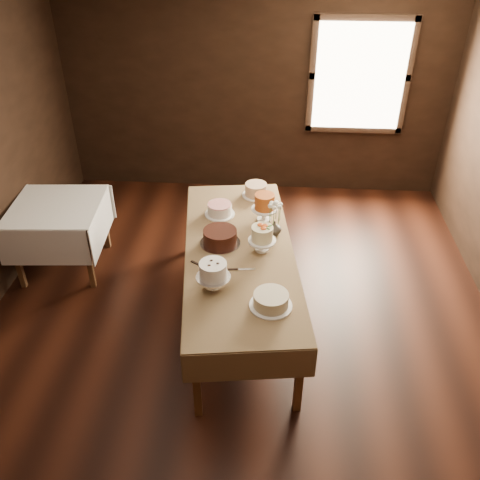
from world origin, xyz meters
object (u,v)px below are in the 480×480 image
display_table (239,255)px  cake_flowers (262,240)px  cake_server_c (231,229)px  cake_server_d (267,231)px  cake_server_e (205,268)px  cake_chocolate (220,237)px  cake_speckled (256,190)px  side_table (57,213)px  cake_caramel (264,209)px  cake_server_a (247,269)px  cake_lattice (220,210)px  flower_vase (274,228)px  cake_cream (271,301)px  cake_swirl (213,277)px

display_table → cake_flowers: 0.27m
cake_server_c → cake_server_d: (0.34, -0.02, 0.00)m
cake_flowers → cake_server_e: (-0.48, -0.31, -0.11)m
cake_chocolate → cake_speckled: bearing=72.8°
cake_speckled → cake_chocolate: cake_chocolate is taller
side_table → cake_caramel: size_ratio=3.30×
cake_flowers → cake_server_d: size_ratio=1.09×
cake_speckled → cake_server_a: bearing=-90.9°
cake_lattice → cake_server_d: (0.49, -0.29, -0.05)m
cake_caramel → cake_server_a: size_ratio=1.25×
cake_caramel → cake_server_d: size_ratio=1.25×
display_table → side_table: size_ratio=2.66×
side_table → display_table: bearing=-18.7°
cake_caramel → cake_flowers: (-0.01, -0.52, -0.01)m
cake_caramel → cake_server_d: bearing=-81.7°
cake_lattice → flower_vase: flower_vase is taller
cake_server_d → cake_speckled: bearing=47.7°
cake_lattice → cake_server_e: (-0.03, -0.91, -0.05)m
cake_lattice → cake_cream: size_ratio=0.87×
cake_chocolate → cake_flowers: 0.40m
cake_caramel → cake_lattice: bearing=170.9°
cake_server_c → flower_vase: size_ratio=1.70×
cake_speckled → cake_lattice: 0.55m
cake_caramel → cake_server_a: bearing=-98.5°
cake_cream → cake_server_e: cake_cream is taller
cake_swirl → cake_cream: (0.48, -0.20, -0.06)m
display_table → cake_swirl: bearing=-107.5°
cake_speckled → cake_server_d: bearing=-79.1°
cake_flowers → cake_swirl: size_ratio=0.91×
cake_speckled → cake_server_c: 0.72m
cake_chocolate → cake_server_d: bearing=29.0°
cake_server_a → cake_server_c: size_ratio=1.00×
side_table → cake_server_d: bearing=-8.7°
cake_flowers → cake_server_d: bearing=83.3°
cake_cream → cake_speckled: bearing=96.3°
cake_flowers → side_table: bearing=163.4°
display_table → side_table: side_table is taller
cake_swirl → cake_cream: cake_swirl is taller
flower_vase → cake_chocolate: bearing=-158.5°
cake_chocolate → cake_server_c: (0.08, 0.25, -0.07)m
cake_lattice → cake_caramel: cake_caramel is taller
cake_caramel → cake_server_c: cake_caramel is taller
cake_flowers → cake_cream: bearing=-82.7°
display_table → cake_server_a: 0.31m
display_table → flower_vase: size_ratio=18.63×
cake_cream → cake_caramel: bearing=94.1°
cake_speckled → cake_swirl: size_ratio=1.03×
cake_server_c → cake_server_e: size_ratio=1.00×
cake_speckled → flower_vase: flower_vase is taller
cake_cream → cake_server_c: size_ratio=1.57×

